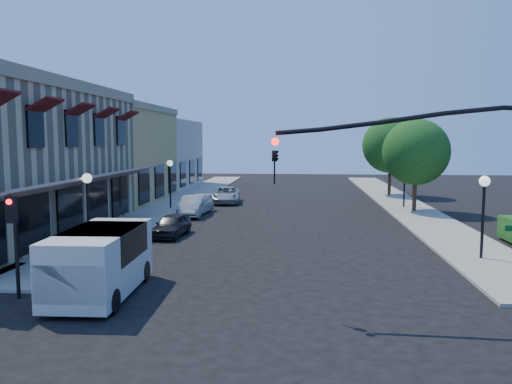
# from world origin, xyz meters

# --- Properties ---
(ground) EXTENTS (120.00, 120.00, 0.00)m
(ground) POSITION_xyz_m (0.00, 0.00, 0.00)
(ground) COLOR black
(ground) RESTS_ON ground
(sidewalk_left) EXTENTS (3.50, 50.00, 0.12)m
(sidewalk_left) POSITION_xyz_m (-8.75, 27.00, 0.06)
(sidewalk_left) COLOR gray
(sidewalk_left) RESTS_ON ground
(sidewalk_right) EXTENTS (3.50, 50.00, 0.12)m
(sidewalk_right) POSITION_xyz_m (8.75, 27.00, 0.06)
(sidewalk_right) COLOR gray
(sidewalk_right) RESTS_ON ground
(curb_red_strip) EXTENTS (0.25, 10.00, 0.06)m
(curb_red_strip) POSITION_xyz_m (-6.90, 8.00, 0.00)
(curb_red_strip) COLOR maroon
(curb_red_strip) RESTS_ON ground
(yellow_stucco_building) EXTENTS (10.00, 12.00, 7.60)m
(yellow_stucco_building) POSITION_xyz_m (-15.50, 26.00, 3.80)
(yellow_stucco_building) COLOR tan
(yellow_stucco_building) RESTS_ON ground
(pink_stucco_building) EXTENTS (10.00, 12.00, 7.00)m
(pink_stucco_building) POSITION_xyz_m (-15.50, 38.00, 3.50)
(pink_stucco_building) COLOR beige
(pink_stucco_building) RESTS_ON ground
(street_tree_a) EXTENTS (4.56, 4.56, 6.48)m
(street_tree_a) POSITION_xyz_m (8.80, 22.00, 4.19)
(street_tree_a) COLOR #331E14
(street_tree_a) RESTS_ON ground
(street_tree_b) EXTENTS (4.94, 4.94, 7.02)m
(street_tree_b) POSITION_xyz_m (8.80, 32.00, 4.54)
(street_tree_b) COLOR #331E14
(street_tree_b) RESTS_ON ground
(signal_mast_arm) EXTENTS (8.01, 0.39, 6.00)m
(signal_mast_arm) POSITION_xyz_m (5.86, 1.50, 4.09)
(signal_mast_arm) COLOR black
(signal_mast_arm) RESTS_ON ground
(secondary_signal) EXTENTS (0.28, 0.42, 3.32)m
(secondary_signal) POSITION_xyz_m (-8.00, 1.41, 2.32)
(secondary_signal) COLOR black
(secondary_signal) RESTS_ON ground
(lamppost_left_near) EXTENTS (0.44, 0.44, 3.57)m
(lamppost_left_near) POSITION_xyz_m (-8.50, 8.00, 2.74)
(lamppost_left_near) COLOR black
(lamppost_left_near) RESTS_ON ground
(lamppost_left_far) EXTENTS (0.44, 0.44, 3.57)m
(lamppost_left_far) POSITION_xyz_m (-8.50, 22.00, 2.74)
(lamppost_left_far) COLOR black
(lamppost_left_far) RESTS_ON ground
(lamppost_right_near) EXTENTS (0.44, 0.44, 3.57)m
(lamppost_right_near) POSITION_xyz_m (8.50, 8.00, 2.74)
(lamppost_right_near) COLOR black
(lamppost_right_near) RESTS_ON ground
(lamppost_right_far) EXTENTS (0.44, 0.44, 3.57)m
(lamppost_right_far) POSITION_xyz_m (8.50, 24.00, 2.74)
(lamppost_right_far) COLOR black
(lamppost_right_far) RESTS_ON ground
(white_van) EXTENTS (2.31, 4.95, 2.16)m
(white_van) POSITION_xyz_m (-5.50, 2.01, 1.25)
(white_van) COLOR silver
(white_van) RESTS_ON ground
(parked_car_a) EXTENTS (1.65, 3.53, 1.17)m
(parked_car_a) POSITION_xyz_m (-5.79, 12.00, 0.59)
(parked_car_a) COLOR black
(parked_car_a) RESTS_ON ground
(parked_car_b) EXTENTS (1.54, 4.08, 1.33)m
(parked_car_b) POSITION_xyz_m (-6.20, 19.00, 0.67)
(parked_car_b) COLOR #B9BDBE
(parked_car_b) RESTS_ON ground
(parked_car_c) EXTENTS (2.17, 4.30, 1.20)m
(parked_car_c) POSITION_xyz_m (-6.20, 20.00, 0.60)
(parked_car_c) COLOR silver
(parked_car_c) RESTS_ON ground
(parked_car_d) EXTENTS (2.61, 4.82, 1.28)m
(parked_car_d) POSITION_xyz_m (-5.04, 26.00, 0.64)
(parked_car_d) COLOR #ADB1B2
(parked_car_d) RESTS_ON ground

